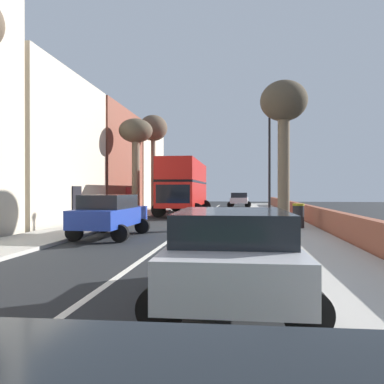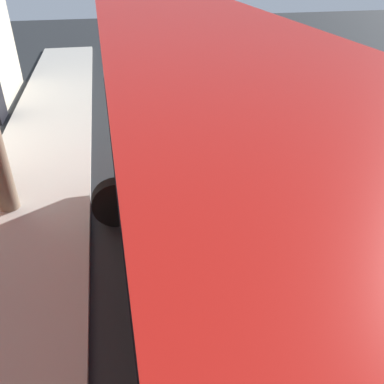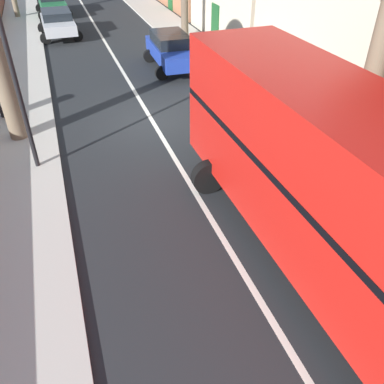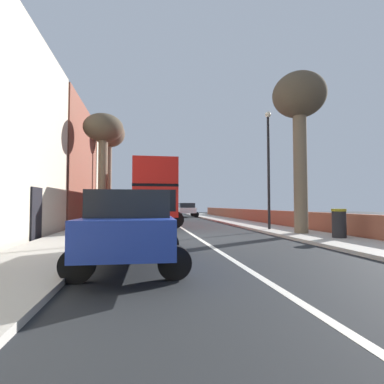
% 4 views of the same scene
% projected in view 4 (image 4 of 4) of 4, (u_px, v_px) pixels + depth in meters
% --- Properties ---
extents(ground_plane, '(84.00, 84.00, 0.00)m').
position_uv_depth(ground_plane, '(197.00, 238.00, 12.58)').
color(ground_plane, black).
extents(road_centre_line, '(0.16, 54.00, 0.01)m').
position_uv_depth(road_centre_line, '(197.00, 237.00, 12.58)').
color(road_centre_line, silver).
rests_on(road_centre_line, ground).
extents(sidewalk_left, '(2.60, 60.00, 0.12)m').
position_uv_depth(sidewalk_left, '(77.00, 238.00, 11.81)').
color(sidewalk_left, '#B2ADA3').
rests_on(sidewalk_left, ground).
extents(sidewalk_right, '(2.60, 60.00, 0.12)m').
position_uv_depth(sidewalk_right, '(303.00, 234.00, 13.36)').
color(sidewalk_right, '#B2ADA3').
rests_on(sidewalk_right, ground).
extents(boundary_wall_right, '(0.36, 54.00, 1.02)m').
position_uv_depth(boundary_wall_right, '(333.00, 224.00, 13.63)').
color(boundary_wall_right, brown).
rests_on(boundary_wall_right, ground).
extents(double_decker_bus, '(3.63, 10.70, 4.06)m').
position_uv_depth(double_decker_bus, '(152.00, 192.00, 21.11)').
color(double_decker_bus, red).
rests_on(double_decker_bus, ground).
extents(parked_car_white_right_0, '(2.59, 4.10, 1.60)m').
position_uv_depth(parked_car_white_right_0, '(187.00, 209.00, 33.59)').
color(parked_car_white_right_0, silver).
rests_on(parked_car_white_right_0, ground).
extents(parked_car_blue_left_1, '(2.48, 4.52, 1.69)m').
position_uv_depth(parked_car_blue_left_1, '(132.00, 224.00, 6.74)').
color(parked_car_blue_left_1, '#1E389E').
rests_on(parked_car_blue_left_1, ground).
extents(street_tree_left_0, '(2.39, 2.39, 6.82)m').
position_uv_depth(street_tree_left_0, '(103.00, 136.00, 17.84)').
color(street_tree_left_0, brown).
rests_on(street_tree_left_0, sidewalk_left).
extents(street_tree_right_1, '(2.44, 2.44, 7.46)m').
position_uv_depth(street_tree_right_1, '(299.00, 106.00, 13.65)').
color(street_tree_right_1, brown).
rests_on(street_tree_right_1, sidewalk_right).
extents(street_tree_left_2, '(2.59, 2.59, 8.58)m').
position_uv_depth(street_tree_left_2, '(110.00, 137.00, 25.21)').
color(street_tree_left_2, '#7A6B56').
rests_on(street_tree_left_2, sidewalk_left).
extents(lamppost_right, '(0.32, 0.32, 6.31)m').
position_uv_depth(lamppost_right, '(269.00, 160.00, 15.68)').
color(lamppost_right, black).
rests_on(lamppost_right, sidewalk_right).
extents(litter_bin_right, '(0.55, 0.55, 1.13)m').
position_uv_depth(litter_bin_right, '(339.00, 223.00, 11.48)').
color(litter_bin_right, black).
rests_on(litter_bin_right, sidewalk_right).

